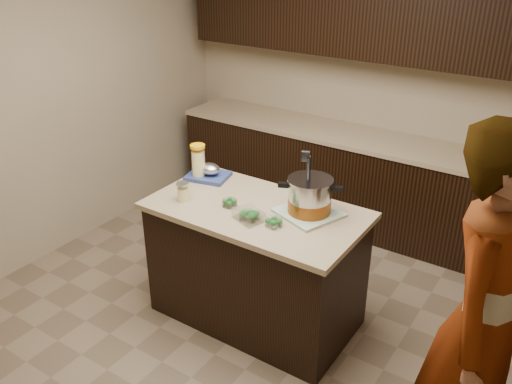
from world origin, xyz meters
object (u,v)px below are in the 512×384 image
Objects in this scene: lemonade_pitcher at (198,163)px; person at (485,323)px; island at (256,264)px; stock_pot at (310,198)px.

person is at bearing -15.88° from lemonade_pitcher.
person reaches higher than lemonade_pitcher.
lemonade_pitcher is 2.28m from person.
stock_pot reaches higher than island.
island is 5.49× the size of lemonade_pitcher.
island is at bearing -14.35° from lemonade_pitcher.
lemonade_pitcher is (-0.62, 0.16, 0.57)m from island.
person is at bearing -49.59° from stock_pot.
lemonade_pitcher is at bearing 165.65° from island.
person reaches higher than island.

